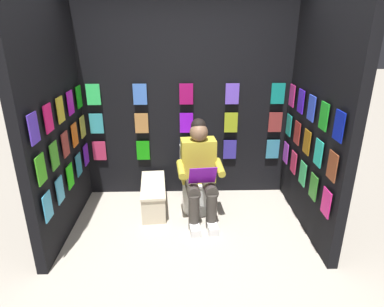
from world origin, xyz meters
TOP-DOWN VIEW (x-y plane):
  - ground_plane at (0.00, 0.00)m, footprint 30.00×30.00m
  - display_wall_back at (0.00, -1.68)m, footprint 2.74×0.14m
  - display_wall_left at (-1.37, -0.81)m, footprint 0.14×1.63m
  - display_wall_right at (1.37, -0.81)m, footprint 0.14×1.63m
  - toilet at (-0.12, -1.21)m, footprint 0.43×0.57m
  - person_reading at (-0.14, -0.98)m, footprint 0.55×0.71m
  - comic_longbox_near at (0.42, -1.18)m, footprint 0.36×0.80m

SIDE VIEW (x-z plane):
  - ground_plane at x=0.00m, z-range 0.00..0.00m
  - comic_longbox_near at x=0.42m, z-range 0.00..0.35m
  - toilet at x=-0.12m, z-range -0.06..0.71m
  - person_reading at x=-0.14m, z-range 0.00..1.20m
  - display_wall_left at x=-1.37m, z-range 0.00..2.47m
  - display_wall_right at x=1.37m, z-range 0.00..2.47m
  - display_wall_back at x=0.00m, z-range 0.00..2.47m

